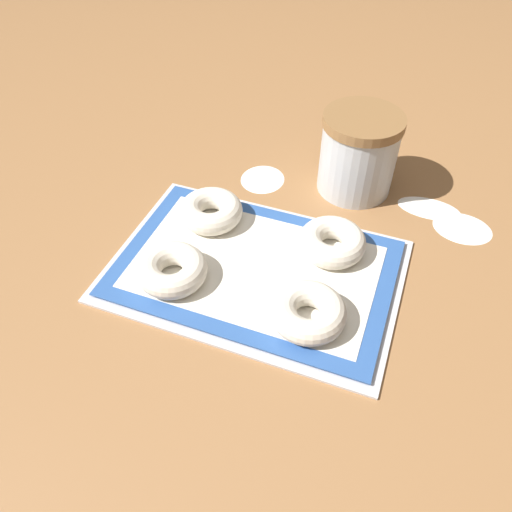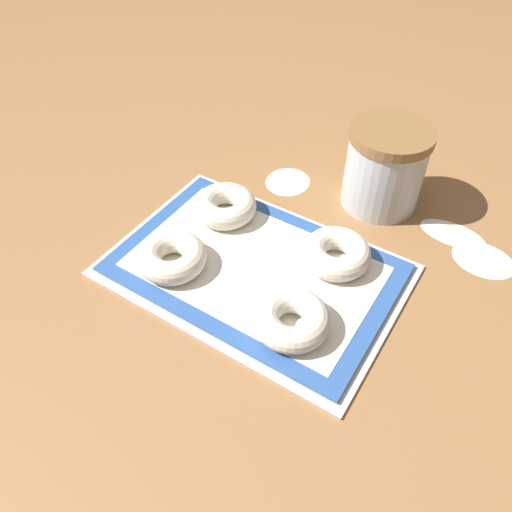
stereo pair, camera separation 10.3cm
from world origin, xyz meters
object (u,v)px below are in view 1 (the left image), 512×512
Objects in this scene: bagel_back_left at (211,211)px; flour_canister at (358,153)px; bagel_back_right at (332,242)px; bagel_front_left at (172,270)px; baking_tray at (256,268)px; bagel_front_right at (308,312)px.

bagel_back_left is 0.26m from flour_canister.
flour_canister is at bearing 92.03° from bagel_back_right.
flour_canister is at bearing 58.69° from bagel_front_left.
bagel_back_right is 0.18m from flour_canister.
flour_canister is at bearing 70.08° from baking_tray.
bagel_front_right is at bearing -1.23° from bagel_front_left.
bagel_back_right is at bearing -87.97° from flour_canister.
bagel_back_left and bagel_back_right have the same top height.
bagel_front_left is at bearing -89.57° from bagel_back_left.
baking_tray is 4.16× the size of bagel_front_right.
bagel_front_left is 0.37m from flour_canister.
bagel_back_right is (-0.00, 0.14, 0.00)m from bagel_front_right.
bagel_front_right is at bearing -88.09° from flour_canister.
flour_canister is (0.09, 0.24, 0.07)m from baking_tray.
bagel_back_left is at bearing -137.07° from flour_canister.
bagel_front_left is 1.00× the size of bagel_back_right.
bagel_front_right is at bearing -34.59° from bagel_back_left.
bagel_back_left is 0.73× the size of flour_canister.
bagel_front_left is 0.73× the size of flour_canister.
bagel_back_left is at bearing 179.75° from bagel_back_right.
bagel_front_right is 1.00× the size of bagel_back_right.
bagel_back_right is 0.73× the size of flour_canister.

